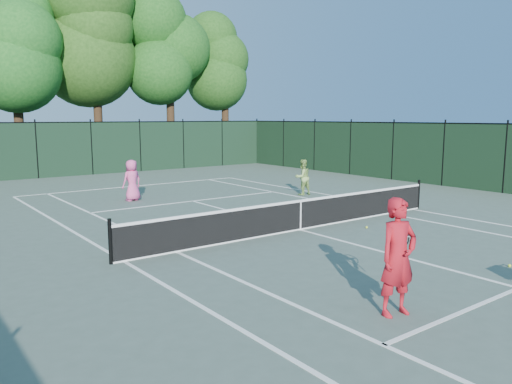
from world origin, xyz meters
TOP-DOWN VIEW (x-y plane):
  - ground at (0.00, 0.00)m, footprint 90.00×90.00m
  - sideline_doubles_left at (-5.49, 0.00)m, footprint 0.10×23.77m
  - sideline_doubles_right at (5.49, 0.00)m, footprint 0.10×23.77m
  - sideline_singles_left at (-4.12, 0.00)m, footprint 0.10×23.77m
  - sideline_singles_right at (4.12, 0.00)m, footprint 0.10×23.77m
  - baseline_far at (0.00, 11.88)m, footprint 10.97×0.10m
  - service_line_far at (0.00, 6.40)m, footprint 8.23×0.10m
  - center_service_line at (0.00, 0.00)m, footprint 0.10×12.80m
  - tennis_net at (0.00, 0.00)m, footprint 11.69×0.09m
  - fence_far at (0.00, 18.00)m, footprint 24.00×0.05m
  - fence_right at (12.00, 0.00)m, footprint 0.05×36.00m
  - tree_2 at (-3.00, 21.80)m, footprint 6.00×6.00m
  - tree_3 at (2.00, 22.30)m, footprint 7.00×7.00m
  - tree_4 at (7.00, 21.60)m, footprint 6.20×6.20m
  - tree_5 at (12.00, 22.10)m, footprint 5.80×5.80m
  - coach at (-3.01, -5.77)m, footprint 1.05×0.62m
  - player_pink at (-1.87, 7.94)m, footprint 0.89×0.67m
  - player_green at (4.60, 4.96)m, footprint 0.79×0.64m
  - loose_ball_near_cart at (1.24, -5.61)m, footprint 0.07×0.07m
  - loose_ball_midcourt at (1.73, -1.07)m, footprint 0.07×0.07m

SIDE VIEW (x-z plane):
  - ground at x=0.00m, z-range 0.00..0.00m
  - sideline_doubles_left at x=-5.49m, z-range 0.00..0.01m
  - sideline_doubles_right at x=5.49m, z-range 0.00..0.01m
  - sideline_singles_left at x=-4.12m, z-range 0.00..0.01m
  - sideline_singles_right at x=4.12m, z-range 0.00..0.01m
  - baseline_far at x=0.00m, z-range 0.00..0.01m
  - service_line_far at x=0.00m, z-range 0.00..0.01m
  - center_service_line at x=0.00m, z-range 0.00..0.01m
  - loose_ball_near_cart at x=1.24m, z-range 0.00..0.07m
  - loose_ball_midcourt at x=1.73m, z-range 0.00..0.07m
  - tennis_net at x=0.00m, z-range -0.05..1.01m
  - player_green at x=4.60m, z-range 0.00..1.53m
  - player_pink at x=-1.87m, z-range 0.00..1.65m
  - coach at x=-3.01m, z-range 0.00..2.01m
  - fence_far at x=0.00m, z-range 0.00..3.00m
  - fence_right at x=12.00m, z-range 0.00..3.00m
  - tree_5 at x=12.00m, z-range 1.59..13.82m
  - tree_2 at x=-3.00m, z-range 1.53..13.93m
  - tree_4 at x=7.00m, z-range 1.66..14.63m
  - tree_3 at x=2.00m, z-range 1.78..16.23m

